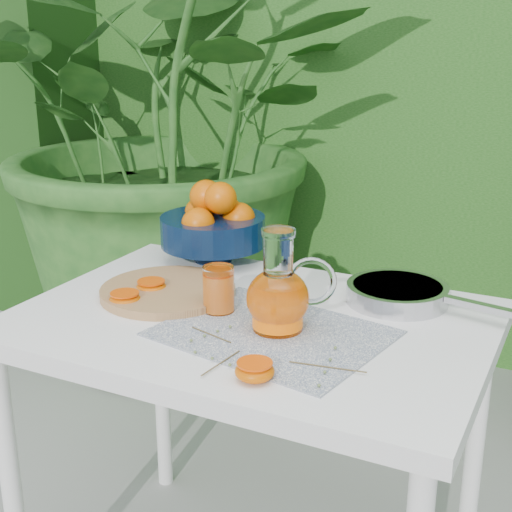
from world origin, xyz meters
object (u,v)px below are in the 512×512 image
at_px(white_table, 252,350).
at_px(fruit_bowl, 214,224).
at_px(juice_pitcher, 279,296).
at_px(saute_pan, 399,293).
at_px(cutting_board, 168,291).

height_order(white_table, fruit_bowl, fruit_bowl).
xyz_separation_m(fruit_bowl, juice_pitcher, (0.35, -0.35, -0.02)).
distance_m(white_table, fruit_bowl, 0.44).
bearing_deg(fruit_bowl, saute_pan, -9.15).
xyz_separation_m(white_table, juice_pitcher, (0.08, -0.05, 0.16)).
relative_size(white_table, fruit_bowl, 3.41).
bearing_deg(juice_pitcher, saute_pan, 56.01).
bearing_deg(saute_pan, white_table, -140.36).
relative_size(white_table, cutting_board, 3.19).
height_order(white_table, saute_pan, saute_pan).
relative_size(white_table, saute_pan, 2.41).
distance_m(juice_pitcher, saute_pan, 0.32).
bearing_deg(white_table, saute_pan, 39.64).
bearing_deg(juice_pitcher, fruit_bowl, 135.07).
height_order(white_table, cutting_board, cutting_board).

